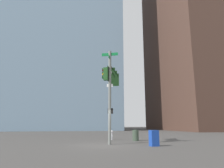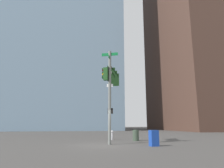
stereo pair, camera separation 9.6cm
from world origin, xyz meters
TOP-DOWN VIEW (x-y plane):
  - ground_plane at (0.00, 0.00)m, footprint 200.00×200.00m
  - signal_pole_assembly at (-1.36, 0.78)m, footprint 3.78×2.02m
  - fire_hydrant at (-4.72, 1.48)m, footprint 0.34×0.26m
  - litter_bin at (-3.25, 3.34)m, footprint 0.56×0.56m
  - newspaper_box at (1.24, 3.18)m, footprint 0.51×0.61m
  - building_brick_nearside at (-31.97, 30.59)m, footprint 26.32×20.62m
  - building_glass_tower at (-47.27, -5.90)m, footprint 33.72×30.81m

SIDE VIEW (x-z plane):
  - ground_plane at x=0.00m, z-range 0.00..0.00m
  - fire_hydrant at x=-4.72m, z-range 0.04..0.91m
  - litter_bin at x=-3.25m, z-range 0.00..0.95m
  - newspaper_box at x=1.24m, z-range 0.00..1.05m
  - signal_pole_assembly at x=-1.36m, z-range 1.22..8.35m
  - building_brick_nearside at x=-31.97m, z-range 0.00..44.83m
  - building_glass_tower at x=-47.27m, z-range 0.00..81.00m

